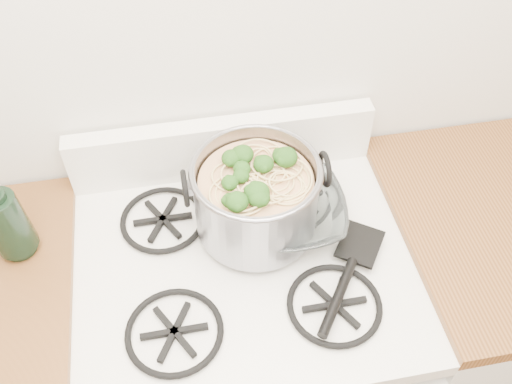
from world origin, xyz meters
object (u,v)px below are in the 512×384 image
stock_pot (256,197)px  bottle (4,215)px  gas_range (246,355)px  spatula (360,242)px  glass_bowl (285,216)px

stock_pot → bottle: size_ratio=1.32×
gas_range → spatula: bearing=-3.0°
glass_bowl → bottle: bottle is taller
spatula → bottle: bearing=-155.2°
glass_bowl → bottle: 0.62m
spatula → glass_bowl: glass_bowl is taller
spatula → glass_bowl: bearing=-179.2°
bottle → spatula: bearing=9.9°
gas_range → spatula: size_ratio=2.98×
glass_bowl → stock_pot: bearing=176.9°
stock_pot → glass_bowl: size_ratio=2.88×
stock_pot → bottle: bottle is taller
gas_range → spatula: 0.57m
gas_range → glass_bowl: glass_bowl is taller
gas_range → glass_bowl: size_ratio=8.37×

